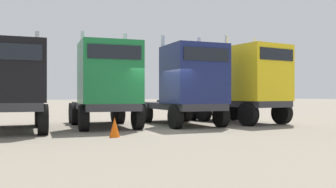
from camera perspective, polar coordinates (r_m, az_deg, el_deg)
The scene contains 6 objects.
ground at distance 15.33m, azimuth -1.50°, elevation -5.51°, with size 200.00×200.00×0.00m, color gray.
semi_truck_black at distance 15.21m, azimuth -22.95°, elevation 1.22°, with size 2.92×6.14×4.00m.
semi_truck_green at distance 16.20m, azimuth -9.38°, elevation 1.40°, with size 3.04×6.04×4.22m.
semi_truck_navy at distance 17.16m, azimuth 3.08°, elevation 1.41°, with size 2.81×6.21×4.25m.
semi_truck_yellow at distance 18.99m, azimuth 12.48°, elevation 1.52°, with size 3.12×6.08×4.42m.
traffic_cone_near at distance 12.76m, azimuth -8.20°, elevation -5.07°, with size 0.36×0.36×0.67m, color #F2590C.
Camera 1 is at (-6.00, -14.03, 1.43)m, focal length 39.74 mm.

